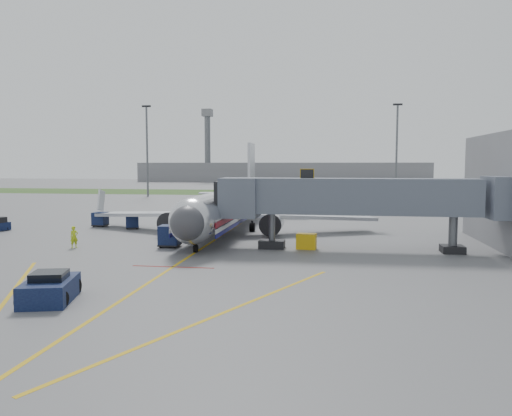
# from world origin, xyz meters

# --- Properties ---
(ground) EXTENTS (400.00, 400.00, 0.00)m
(ground) POSITION_xyz_m (0.00, 0.00, 0.00)
(ground) COLOR #565659
(ground) RESTS_ON ground
(grass_strip) EXTENTS (300.00, 25.00, 0.01)m
(grass_strip) POSITION_xyz_m (0.00, 90.00, 0.01)
(grass_strip) COLOR #2D4C1E
(grass_strip) RESTS_ON ground
(apron_markings) EXTENTS (21.52, 50.00, 0.01)m
(apron_markings) POSITION_xyz_m (0.00, -7.40, 0.00)
(apron_markings) COLOR gold
(apron_markings) RESTS_ON ground
(airliner) EXTENTS (32.10, 35.67, 10.25)m
(airliner) POSITION_xyz_m (0.00, 15.25, 2.65)
(airliner) COLOR silver
(airliner) RESTS_ON ground
(jet_bridge) EXTENTS (25.30, 4.00, 6.90)m
(jet_bridge) POSITION_xyz_m (12.86, 5.00, 4.47)
(jet_bridge) COLOR slate
(jet_bridge) RESTS_ON ground
(light_mast_left) EXTENTS (2.00, 0.44, 20.40)m
(light_mast_left) POSITION_xyz_m (-30.00, 70.00, 10.78)
(light_mast_left) COLOR #595B60
(light_mast_left) RESTS_ON ground
(light_mast_right) EXTENTS (2.00, 0.44, 20.40)m
(light_mast_right) POSITION_xyz_m (25.00, 75.00, 10.78)
(light_mast_right) COLOR #595B60
(light_mast_right) RESTS_ON ground
(distant_terminal) EXTENTS (120.00, 14.00, 8.00)m
(distant_terminal) POSITION_xyz_m (-10.00, 170.00, 4.00)
(distant_terminal) COLOR slate
(distant_terminal) RESTS_ON ground
(control_tower) EXTENTS (4.00, 4.00, 30.00)m
(control_tower) POSITION_xyz_m (-40.00, 165.00, 17.33)
(control_tower) COLOR #595B60
(control_tower) RESTS_ON ground
(pushback_tug) EXTENTS (3.25, 4.31, 1.60)m
(pushback_tug) POSITION_xyz_m (-3.68, -13.54, 0.67)
(pushback_tug) COLOR black
(pushback_tug) RESTS_ON ground
(baggage_cart_a) EXTENTS (1.86, 1.86, 1.91)m
(baggage_cart_a) POSITION_xyz_m (-3.00, 4.32, 0.97)
(baggage_cart_a) COLOR black
(baggage_cart_a) RESTS_ON ground
(baggage_cart_b) EXTENTS (1.79, 1.79, 1.50)m
(baggage_cart_b) POSITION_xyz_m (-11.18, 15.69, 0.77)
(baggage_cart_b) COLOR black
(baggage_cart_b) RESTS_ON ground
(baggage_cart_c) EXTENTS (1.57, 1.57, 1.68)m
(baggage_cart_c) POSITION_xyz_m (-15.74, 17.10, 0.85)
(baggage_cart_c) COLOR black
(baggage_cart_c) RESTS_ON ground
(belt_loader) EXTENTS (1.93, 4.76, 2.27)m
(belt_loader) POSITION_xyz_m (-4.97, 12.36, 0.56)
(belt_loader) COLOR black
(belt_loader) RESTS_ON ground
(ground_power_cart) EXTENTS (1.75, 1.25, 1.33)m
(ground_power_cart) POSITION_xyz_m (8.99, 5.04, 0.65)
(ground_power_cart) COLOR gold
(ground_power_cart) RESTS_ON ground
(ramp_worker) EXTENTS (0.80, 0.82, 1.91)m
(ramp_worker) POSITION_xyz_m (-11.08, 2.56, 0.95)
(ramp_worker) COLOR #ACC817
(ramp_worker) RESTS_ON ground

